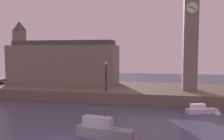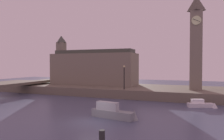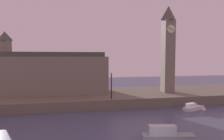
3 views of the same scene
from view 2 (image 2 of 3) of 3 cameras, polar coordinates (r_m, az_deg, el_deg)
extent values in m
plane|color=#474C66|center=(21.48, -5.88, -13.79)|extent=(120.00, 120.00, 0.00)
cube|color=#6B6051|center=(39.92, 7.24, -5.59)|extent=(70.00, 12.00, 1.50)
cube|color=slate|center=(37.48, 21.70, 4.90)|extent=(1.90, 1.90, 12.91)
cylinder|color=beige|center=(37.08, 21.80, 12.35)|extent=(1.45, 0.12, 1.45)
cube|color=black|center=(37.01, 21.80, 12.37)|extent=(1.06, 0.04, 0.56)
pyramid|color=#554E43|center=(38.73, 21.82, 16.36)|extent=(2.09, 2.09, 2.52)
cube|color=slate|center=(44.39, -4.89, 0.24)|extent=(17.74, 6.04, 6.39)
cube|color=slate|center=(48.43, -13.50, 1.89)|extent=(1.65, 1.65, 9.06)
pyramid|color=#474C42|center=(48.75, -13.54, 8.11)|extent=(1.81, 1.81, 1.49)
cube|color=#42473D|center=(44.45, -4.90, 4.88)|extent=(16.85, 3.62, 0.80)
cylinder|color=black|center=(35.21, 3.29, -2.30)|extent=(0.16, 0.16, 3.66)
sphere|color=#F2E099|center=(35.13, 3.29, 0.97)|extent=(0.36, 0.36, 0.36)
cube|color=gray|center=(22.71, 0.13, -11.86)|extent=(4.83, 1.85, 0.82)
cube|color=#A8ADB2|center=(22.74, -1.22, -9.66)|extent=(2.53, 1.14, 0.87)
cone|color=gray|center=(22.00, 6.03, -12.20)|extent=(1.08, 1.08, 1.18)
cube|color=silver|center=(30.74, 22.80, -8.74)|extent=(3.48, 2.00, 0.52)
cube|color=white|center=(30.64, 22.05, -7.77)|extent=(1.71, 1.16, 0.53)
cone|color=silver|center=(30.84, 25.93, -8.69)|extent=(1.15, 1.15, 0.83)
camera|label=1|loc=(4.45, -35.32, 17.33)|focal=38.53mm
camera|label=3|loc=(16.88, -52.77, 8.16)|focal=31.24mm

